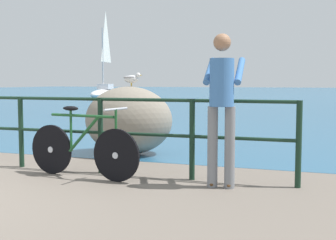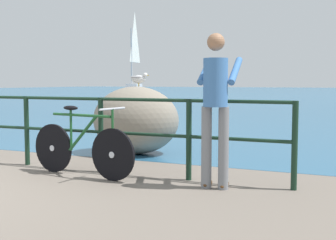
# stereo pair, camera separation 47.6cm
# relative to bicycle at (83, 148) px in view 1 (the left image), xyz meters

# --- Properties ---
(ground_plane) EXTENTS (120.00, 120.00, 0.10)m
(ground_plane) POSITION_rel_bicycle_xyz_m (-1.22, 18.27, -0.44)
(ground_plane) COLOR #6B6056
(sea_surface) EXTENTS (120.00, 90.00, 0.01)m
(sea_surface) POSITION_rel_bicycle_xyz_m (-1.22, 46.32, -0.39)
(sea_surface) COLOR #285B7F
(sea_surface) RESTS_ON ground_plane
(promenade_railing) EXTENTS (7.79, 0.07, 1.02)m
(promenade_railing) POSITION_rel_bicycle_xyz_m (-1.22, 0.35, 0.24)
(promenade_railing) COLOR black
(promenade_railing) RESTS_ON ground_plane
(bicycle) EXTENTS (1.69, 0.48, 0.92)m
(bicycle) POSITION_rel_bicycle_xyz_m (0.00, 0.00, 0.00)
(bicycle) COLOR black
(bicycle) RESTS_ON ground_plane
(person_at_railing) EXTENTS (0.48, 0.65, 1.78)m
(person_at_railing) POSITION_rel_bicycle_xyz_m (1.80, 0.07, 0.60)
(person_at_railing) COLOR slate
(person_at_railing) RESTS_ON ground_plane
(breakwater_boulder_main) EXTENTS (1.52, 1.22, 1.15)m
(breakwater_boulder_main) POSITION_rel_bicycle_xyz_m (-0.24, 1.93, 0.19)
(breakwater_boulder_main) COLOR gray
(breakwater_boulder_main) RESTS_ON ground
(seagull) EXTENTS (0.34, 0.16, 0.23)m
(seagull) POSITION_rel_bicycle_xyz_m (-0.19, 1.97, 0.90)
(seagull) COLOR gold
(seagull) RESTS_ON breakwater_boulder_main
(sailboat) EXTENTS (1.99, 4.55, 6.16)m
(sailboat) POSITION_rel_bicycle_xyz_m (-11.74, 23.17, 0.32)
(sailboat) COLOR white
(sailboat) RESTS_ON sea_surface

